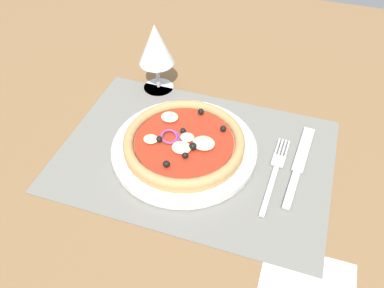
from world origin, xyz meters
TOP-DOWN VIEW (x-y plane):
  - ground_plane at (0.00, 0.00)cm, footprint 190.00×140.00cm
  - placemat at (0.00, 0.00)cm, footprint 48.06×34.01cm
  - plate at (-2.10, 0.39)cm, footprint 26.00×26.00cm
  - pizza at (-2.10, 0.39)cm, footprint 21.55×21.55cm
  - fork at (14.35, 0.35)cm, footprint 2.43×18.05cm
  - knife at (18.03, 3.13)cm, footprint 3.08×20.07cm
  - wine_glass at (-13.71, 16.57)cm, footprint 7.20×7.20cm

SIDE VIEW (x-z plane):
  - ground_plane at x=0.00cm, z-range -2.40..0.00cm
  - placemat at x=0.00cm, z-range 0.00..0.40cm
  - fork at x=14.35cm, z-range 0.40..0.84cm
  - knife at x=18.03cm, z-range 0.35..0.96cm
  - plate at x=-2.10cm, z-range 0.40..1.70cm
  - pizza at x=-2.10cm, z-range 1.45..4.15cm
  - wine_glass at x=-13.71cm, z-range 2.80..17.70cm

